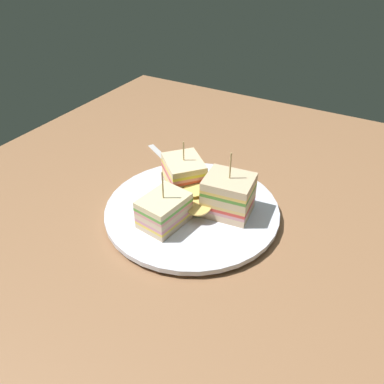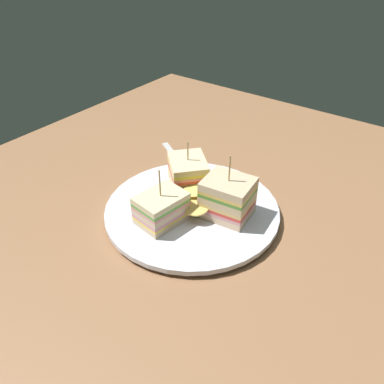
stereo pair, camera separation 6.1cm
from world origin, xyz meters
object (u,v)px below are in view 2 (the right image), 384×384
object	(u,v)px
plate	(192,210)
sandwich_wedge_0	(162,208)
sandwich_wedge_1	(227,198)
chip_pile	(197,202)
sandwich_wedge_2	(188,174)
spoon	(185,168)

from	to	relation	value
plate	sandwich_wedge_0	world-z (taller)	sandwich_wedge_0
plate	sandwich_wedge_1	size ratio (longest dim) A/B	2.64
plate	chip_pile	distance (cm)	2.15
sandwich_wedge_2	chip_pile	distance (cm)	6.32
chip_pile	sandwich_wedge_2	bearing A→B (deg)	-129.67
chip_pile	spoon	world-z (taller)	chip_pile
sandwich_wedge_2	plate	bearing A→B (deg)	-4.54
plate	sandwich_wedge_1	world-z (taller)	sandwich_wedge_1
sandwich_wedge_0	sandwich_wedge_2	size ratio (longest dim) A/B	0.99
plate	sandwich_wedge_0	bearing A→B (deg)	-17.72
spoon	sandwich_wedge_1	bearing A→B (deg)	0.00
sandwich_wedge_0	sandwich_wedge_1	distance (cm)	10.10
chip_pile	plate	bearing A→B (deg)	-79.57
sandwich_wedge_2	spoon	xyz separation A→B (cm)	(-6.27, -5.46, -3.83)
sandwich_wedge_2	spoon	distance (cm)	9.15
spoon	chip_pile	bearing A→B (deg)	-14.77
plate	sandwich_wedge_2	xyz separation A→B (cm)	(-4.10, -3.87, 3.33)
sandwich_wedge_1	spoon	bearing A→B (deg)	-36.91
sandwich_wedge_1	spoon	size ratio (longest dim) A/B	0.75
sandwich_wedge_0	sandwich_wedge_2	world-z (taller)	sandwich_wedge_0
sandwich_wedge_0	sandwich_wedge_2	bearing A→B (deg)	21.15
plate	chip_pile	xyz separation A→B (cm)	(-0.16, 0.88, 1.95)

